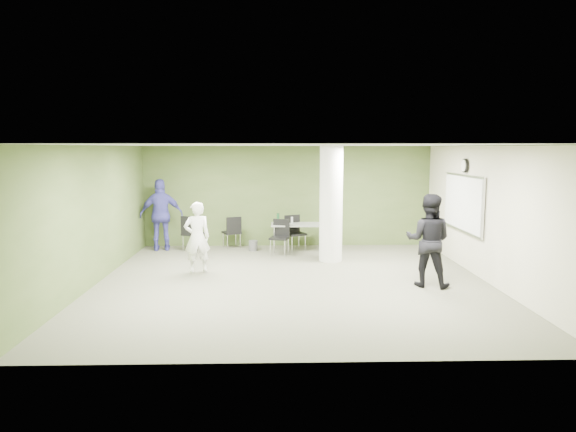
{
  "coord_description": "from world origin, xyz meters",
  "views": [
    {
      "loc": [
        -0.37,
        -10.3,
        2.75
      ],
      "look_at": [
        -0.07,
        1.0,
        1.24
      ],
      "focal_mm": 32.0,
      "sensor_mm": 36.0,
      "label": 1
    }
  ],
  "objects_px": {
    "folding_table": "(300,226)",
    "man_black": "(428,240)",
    "man_blue": "(161,215)",
    "woman_white": "(197,237)",
    "chair_back_left": "(191,231)"
  },
  "relations": [
    {
      "from": "woman_white",
      "to": "man_blue",
      "type": "height_order",
      "value": "man_blue"
    },
    {
      "from": "chair_back_left",
      "to": "folding_table",
      "type": "bearing_deg",
      "value": -156.54
    },
    {
      "from": "woman_white",
      "to": "man_black",
      "type": "height_order",
      "value": "man_black"
    },
    {
      "from": "woman_white",
      "to": "man_black",
      "type": "bearing_deg",
      "value": 145.55
    },
    {
      "from": "folding_table",
      "to": "chair_back_left",
      "type": "xyz_separation_m",
      "value": [
        -2.88,
        -0.02,
        -0.13
      ]
    },
    {
      "from": "folding_table",
      "to": "man_blue",
      "type": "bearing_deg",
      "value": 177.86
    },
    {
      "from": "woman_white",
      "to": "chair_back_left",
      "type": "bearing_deg",
      "value": -97.4
    },
    {
      "from": "folding_table",
      "to": "man_black",
      "type": "distance_m",
      "value": 4.28
    },
    {
      "from": "chair_back_left",
      "to": "man_blue",
      "type": "distance_m",
      "value": 0.95
    },
    {
      "from": "man_blue",
      "to": "woman_white",
      "type": "bearing_deg",
      "value": 107.52
    },
    {
      "from": "man_black",
      "to": "folding_table",
      "type": "bearing_deg",
      "value": -33.91
    },
    {
      "from": "folding_table",
      "to": "man_black",
      "type": "bearing_deg",
      "value": -55.13
    },
    {
      "from": "folding_table",
      "to": "chair_back_left",
      "type": "relative_size",
      "value": 1.63
    },
    {
      "from": "folding_table",
      "to": "woman_white",
      "type": "relative_size",
      "value": 1.0
    },
    {
      "from": "chair_back_left",
      "to": "man_blue",
      "type": "height_order",
      "value": "man_blue"
    }
  ]
}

